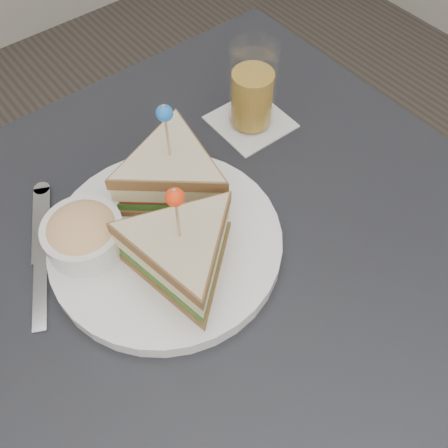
% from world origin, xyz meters
% --- Properties ---
extents(ground_plane, '(3.50, 3.50, 0.00)m').
position_xyz_m(ground_plane, '(0.00, 0.00, 0.00)').
color(ground_plane, '#3F3833').
extents(table, '(0.80, 0.80, 0.75)m').
position_xyz_m(table, '(0.00, 0.00, 0.67)').
color(table, black).
rests_on(table, ground).
extents(plate_meal, '(0.34, 0.35, 0.18)m').
position_xyz_m(plate_meal, '(-0.04, 0.06, 0.80)').
color(plate_meal, white).
rests_on(plate_meal, table).
extents(cutlery_knife, '(0.12, 0.21, 0.01)m').
position_xyz_m(cutlery_knife, '(-0.19, 0.14, 0.75)').
color(cutlery_knife, silver).
rests_on(cutlery_knife, table).
extents(drink_set, '(0.11, 0.11, 0.14)m').
position_xyz_m(drink_set, '(0.19, 0.16, 0.81)').
color(drink_set, silver).
rests_on(drink_set, table).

